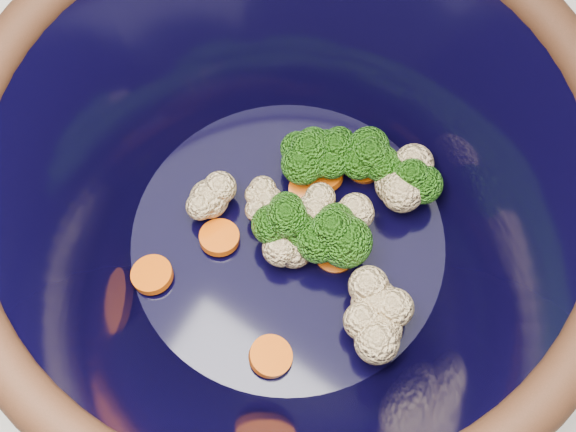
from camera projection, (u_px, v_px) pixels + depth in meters
The scene contains 4 objects.
ground at pixel (314, 390), 1.46m from camera, with size 3.00×3.00×0.00m, color #9E7A54.
counter at pixel (325, 320), 1.05m from camera, with size 1.20×1.20×0.90m, color silver.
mixing_bowl at pixel (288, 205), 0.51m from camera, with size 0.49×0.49×0.18m.
vegetable_pile at pixel (333, 210), 0.55m from camera, with size 0.18×0.19×0.06m.
Camera 1 is at (0.14, -0.27, 1.46)m, focal length 50.00 mm.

